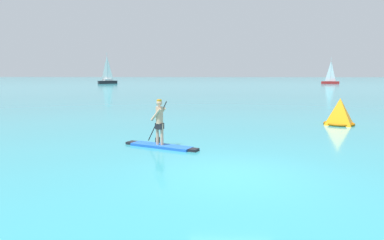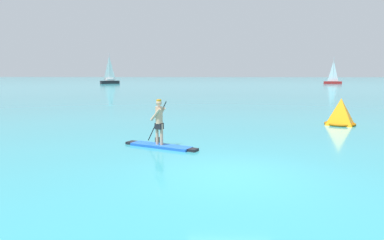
{
  "view_description": "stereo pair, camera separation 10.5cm",
  "coord_description": "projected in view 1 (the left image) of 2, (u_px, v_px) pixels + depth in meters",
  "views": [
    {
      "loc": [
        -0.54,
        -9.0,
        2.69
      ],
      "look_at": [
        -1.45,
        5.21,
        0.74
      ],
      "focal_mm": 32.23,
      "sensor_mm": 36.0,
      "label": 1
    },
    {
      "loc": [
        -0.43,
        -8.99,
        2.69
      ],
      "look_at": [
        -1.45,
        5.21,
        0.74
      ],
      "focal_mm": 32.23,
      "sensor_mm": 36.0,
      "label": 2
    }
  ],
  "objects": [
    {
      "name": "race_marker_buoy",
      "position": [
        340.0,
        113.0,
        17.96
      ],
      "size": [
        1.65,
        1.65,
        1.39
      ],
      "color": "orange",
      "rests_on": "ground"
    },
    {
      "name": "paddleboarder_mid_center",
      "position": [
        160.0,
        135.0,
        12.53
      ],
      "size": [
        2.85,
        1.56,
        1.8
      ],
      "rotation": [
        0.0,
        0.0,
        2.72
      ],
      "color": "blue",
      "rests_on": "ground"
    },
    {
      "name": "sailboat_left_horizon",
      "position": [
        108.0,
        79.0,
        86.22
      ],
      "size": [
        4.36,
        3.88,
        7.68
      ],
      "rotation": [
        0.0,
        0.0,
        3.84
      ],
      "color": "black",
      "rests_on": "ground"
    },
    {
      "name": "sailboat_right_horizon",
      "position": [
        330.0,
        80.0,
        85.99
      ],
      "size": [
        4.25,
        1.44,
        6.68
      ],
      "rotation": [
        0.0,
        0.0,
        3.03
      ],
      "color": "#A51E1E",
      "rests_on": "ground"
    },
    {
      "name": "ground",
      "position": [
        233.0,
        174.0,
        9.23
      ],
      "size": [
        440.0,
        440.0,
        0.0
      ],
      "primitive_type": "plane",
      "color": "teal"
    }
  ]
}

